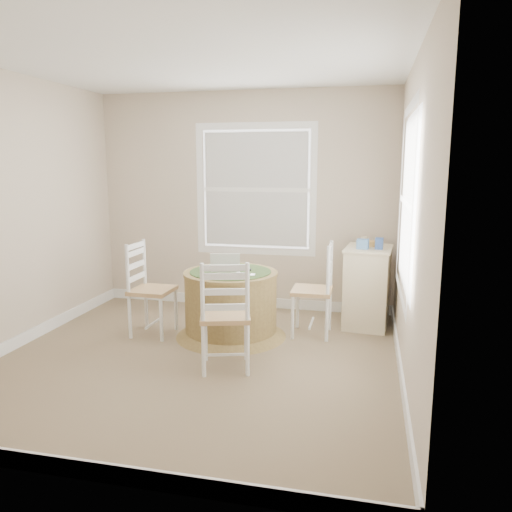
% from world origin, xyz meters
% --- Properties ---
extents(room, '(3.64, 3.64, 2.64)m').
position_xyz_m(room, '(0.17, 0.16, 1.30)').
color(room, '#8A7757').
rests_on(room, ground).
extents(round_table, '(1.14, 1.14, 0.68)m').
position_xyz_m(round_table, '(0.14, 0.70, 0.37)').
color(round_table, olive).
rests_on(round_table, ground).
extents(chair_left, '(0.41, 0.43, 0.95)m').
position_xyz_m(chair_left, '(-0.67, 0.57, 0.47)').
color(chair_left, white).
rests_on(chair_left, ground).
extents(chair_near, '(0.51, 0.50, 0.95)m').
position_xyz_m(chair_near, '(0.31, -0.11, 0.47)').
color(chair_near, white).
rests_on(chair_near, ground).
extents(chair_right, '(0.40, 0.42, 0.95)m').
position_xyz_m(chair_right, '(0.94, 0.93, 0.47)').
color(chair_right, white).
rests_on(chair_right, ground).
extents(laptop, '(0.35, 0.32, 0.21)m').
position_xyz_m(laptop, '(0.08, 0.73, 0.71)').
color(laptop, white).
rests_on(laptop, round_table).
extents(mouse, '(0.06, 0.09, 0.03)m').
position_xyz_m(mouse, '(0.24, 0.61, 0.69)').
color(mouse, white).
rests_on(mouse, round_table).
extents(phone, '(0.06, 0.09, 0.02)m').
position_xyz_m(phone, '(0.39, 0.59, 0.68)').
color(phone, '#B7BABF').
rests_on(phone, round_table).
extents(keys, '(0.07, 0.06, 0.02)m').
position_xyz_m(keys, '(0.30, 0.78, 0.68)').
color(keys, black).
rests_on(keys, round_table).
extents(corner_chest, '(0.56, 0.69, 0.87)m').
position_xyz_m(corner_chest, '(1.49, 1.36, 0.44)').
color(corner_chest, beige).
rests_on(corner_chest, ground).
extents(tissue_box, '(0.13, 0.13, 0.10)m').
position_xyz_m(tissue_box, '(1.42, 1.26, 0.92)').
color(tissue_box, '#5D93D5').
rests_on(tissue_box, corner_chest).
extents(box_yellow, '(0.16, 0.11, 0.06)m').
position_xyz_m(box_yellow, '(1.56, 1.45, 0.90)').
color(box_yellow, gold).
rests_on(box_yellow, corner_chest).
extents(box_blue, '(0.09, 0.09, 0.12)m').
position_xyz_m(box_blue, '(1.61, 1.26, 0.93)').
color(box_blue, '#375AA7').
rests_on(box_blue, corner_chest).
extents(cup_cream, '(0.07, 0.07, 0.09)m').
position_xyz_m(cup_cream, '(1.43, 1.56, 0.91)').
color(cup_cream, beige).
rests_on(cup_cream, corner_chest).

